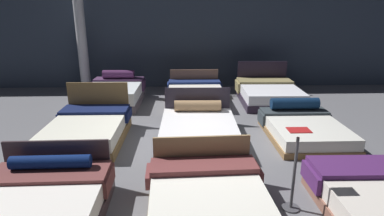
{
  "coord_description": "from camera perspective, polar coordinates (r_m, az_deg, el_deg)",
  "views": [
    {
      "loc": [
        -0.37,
        -5.85,
        2.62
      ],
      "look_at": [
        -0.13,
        0.67,
        0.57
      ],
      "focal_mm": 29.78,
      "sensor_mm": 36.0,
      "label": 1
    }
  ],
  "objects": [
    {
      "name": "bed_6",
      "position": [
        9.41,
        -13.64,
        2.56
      ],
      "size": [
        1.57,
        2.02,
        0.84
      ],
      "rotation": [
        0.0,
        0.0,
        -0.02
      ],
      "color": "#58505A",
      "rests_on": "ground_plane"
    },
    {
      "name": "showroom_back_wall",
      "position": [
        10.99,
        -0.15,
        12.86
      ],
      "size": [
        18.0,
        0.06,
        3.5
      ],
      "primitive_type": "cube",
      "color": "#333D4C",
      "rests_on": "ground_plane"
    },
    {
      "name": "bed_8",
      "position": [
        9.57,
        13.55,
        2.58
      ],
      "size": [
        1.73,
        2.18,
        1.03
      ],
      "rotation": [
        0.0,
        0.0,
        -0.02
      ],
      "color": "black",
      "rests_on": "ground_plane"
    },
    {
      "name": "ground_plane",
      "position": [
        6.42,
        1.4,
        -6.75
      ],
      "size": [
        18.0,
        18.0,
        0.02
      ],
      "primitive_type": "cube",
      "color": "#5B5B60"
    },
    {
      "name": "bed_1",
      "position": [
        4.22,
        3.16,
        -17.39
      ],
      "size": [
        1.69,
        2.16,
        0.79
      ],
      "rotation": [
        0.0,
        0.0,
        0.04
      ],
      "color": "#8E724C",
      "rests_on": "ground_plane"
    },
    {
      "name": "bed_7",
      "position": [
        9.19,
        0.59,
        2.34
      ],
      "size": [
        1.66,
        2.02,
        0.8
      ],
      "rotation": [
        0.0,
        0.0,
        -0.0
      ],
      "color": "brown",
      "rests_on": "ground_plane"
    },
    {
      "name": "support_pillar",
      "position": [
        10.86,
        -19.19,
        11.87
      ],
      "size": [
        0.31,
        0.31,
        3.5
      ],
      "primitive_type": "cylinder",
      "color": "silver",
      "rests_on": "ground_plane"
    },
    {
      "name": "bed_2",
      "position": [
        4.92,
        31.03,
        -14.6
      ],
      "size": [
        1.51,
        1.98,
        0.48
      ],
      "rotation": [
        0.0,
        0.0,
        -0.02
      ],
      "color": "brown",
      "rests_on": "ground_plane"
    },
    {
      "name": "bed_4",
      "position": [
        6.62,
        1.18,
        -3.93
      ],
      "size": [
        1.66,
        2.19,
        0.87
      ],
      "rotation": [
        0.0,
        0.0,
        -0.03
      ],
      "color": "black",
      "rests_on": "ground_plane"
    },
    {
      "name": "bed_3",
      "position": [
        6.9,
        -18.08,
        -3.63
      ],
      "size": [
        1.53,
        2.06,
        1.01
      ],
      "rotation": [
        0.0,
        0.0,
        -0.01
      ],
      "color": "brown",
      "rests_on": "ground_plane"
    },
    {
      "name": "price_sign",
      "position": [
        4.53,
        17.75,
        -12.02
      ],
      "size": [
        0.28,
        0.24,
        1.15
      ],
      "color": "#3F3F44",
      "rests_on": "ground_plane"
    },
    {
      "name": "bed_0",
      "position": [
        4.58,
        -26.26,
        -16.01
      ],
      "size": [
        1.67,
        1.98,
        0.78
      ],
      "rotation": [
        0.0,
        0.0,
        0.02
      ],
      "color": "#34272B",
      "rests_on": "ground_plane"
    },
    {
      "name": "bed_5",
      "position": [
        7.13,
        19.38,
        -3.41
      ],
      "size": [
        1.55,
        2.0,
        0.68
      ],
      "rotation": [
        0.0,
        0.0,
        0.0
      ],
      "color": "brown",
      "rests_on": "ground_plane"
    }
  ]
}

